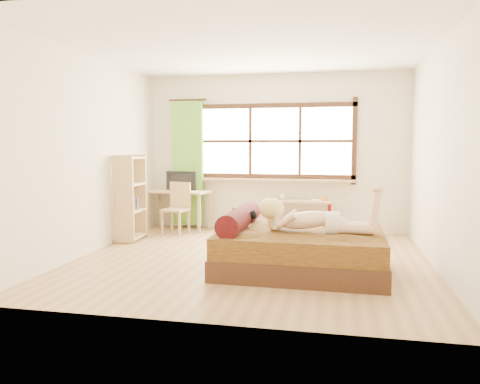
% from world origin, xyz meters
% --- Properties ---
extents(floor, '(4.50, 4.50, 0.00)m').
position_xyz_m(floor, '(0.00, 0.00, 0.00)').
color(floor, '#9E754C').
rests_on(floor, ground).
extents(ceiling, '(4.50, 4.50, 0.00)m').
position_xyz_m(ceiling, '(0.00, 0.00, 2.70)').
color(ceiling, white).
rests_on(ceiling, wall_back).
extents(wall_back, '(4.50, 0.00, 4.50)m').
position_xyz_m(wall_back, '(0.00, 2.25, 1.35)').
color(wall_back, silver).
rests_on(wall_back, floor).
extents(wall_front, '(4.50, 0.00, 4.50)m').
position_xyz_m(wall_front, '(0.00, -2.25, 1.35)').
color(wall_front, silver).
rests_on(wall_front, floor).
extents(wall_left, '(0.00, 4.50, 4.50)m').
position_xyz_m(wall_left, '(-2.25, 0.00, 1.35)').
color(wall_left, silver).
rests_on(wall_left, floor).
extents(wall_right, '(0.00, 4.50, 4.50)m').
position_xyz_m(wall_right, '(2.25, 0.00, 1.35)').
color(wall_right, silver).
rests_on(wall_right, floor).
extents(window, '(2.80, 0.16, 1.46)m').
position_xyz_m(window, '(0.00, 2.22, 1.51)').
color(window, '#FFEDBF').
rests_on(window, wall_back).
extents(curtain, '(0.55, 0.10, 2.20)m').
position_xyz_m(curtain, '(-1.55, 2.13, 1.15)').
color(curtain, '#4B9228').
rests_on(curtain, wall_back).
extents(bed, '(1.94, 1.56, 0.73)m').
position_xyz_m(bed, '(0.62, -0.41, 0.26)').
color(bed, black).
rests_on(bed, floor).
extents(woman, '(1.35, 0.40, 0.57)m').
position_xyz_m(woman, '(0.82, -0.46, 0.77)').
color(woman, '#E6B394').
rests_on(woman, bed).
extents(kitten, '(0.29, 0.12, 0.23)m').
position_xyz_m(kitten, '(-0.05, -0.31, 0.59)').
color(kitten, black).
rests_on(kitten, bed).
extents(desk, '(1.16, 0.67, 0.68)m').
position_xyz_m(desk, '(-1.67, 1.95, 0.59)').
color(desk, tan).
rests_on(desk, floor).
extents(monitor, '(0.59, 0.17, 0.33)m').
position_xyz_m(monitor, '(-1.67, 2.00, 0.85)').
color(monitor, black).
rests_on(monitor, desk).
extents(chair, '(0.44, 0.44, 0.86)m').
position_xyz_m(chair, '(-1.56, 1.58, 0.48)').
color(chair, tan).
rests_on(chair, floor).
extents(pipe_shelf, '(1.13, 0.40, 0.63)m').
position_xyz_m(pipe_shelf, '(0.46, 2.07, 0.41)').
color(pipe_shelf, tan).
rests_on(pipe_shelf, floor).
extents(cup, '(0.14, 0.14, 0.10)m').
position_xyz_m(cup, '(0.15, 2.07, 0.60)').
color(cup, gray).
rests_on(cup, pipe_shelf).
extents(book, '(0.20, 0.26, 0.02)m').
position_xyz_m(book, '(0.65, 2.07, 0.56)').
color(book, gray).
rests_on(book, pipe_shelf).
extents(bookshelf, '(0.35, 0.59, 1.32)m').
position_xyz_m(bookshelf, '(-2.08, 0.85, 0.67)').
color(bookshelf, tan).
rests_on(bookshelf, floor).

